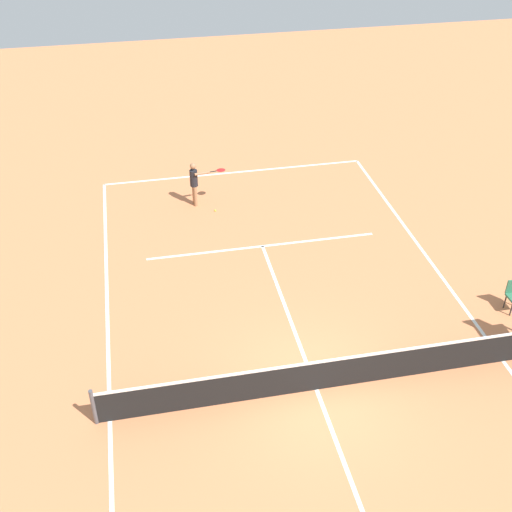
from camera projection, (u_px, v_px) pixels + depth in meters
name	position (u px, v px, depth m)	size (l,w,h in m)	color
ground_plane	(316.00, 389.00, 16.14)	(60.00, 60.00, 0.00)	#D37A4C
court_lines	(316.00, 389.00, 16.14)	(10.20, 23.67, 0.01)	white
tennis_net	(317.00, 375.00, 15.85)	(10.80, 0.10, 1.07)	#4C4C51
player_serving	(195.00, 180.00, 23.02)	(1.29, 0.46, 1.66)	#9E704C
tennis_ball	(215.00, 210.00, 23.15)	(0.07, 0.07, 0.07)	#CCE033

